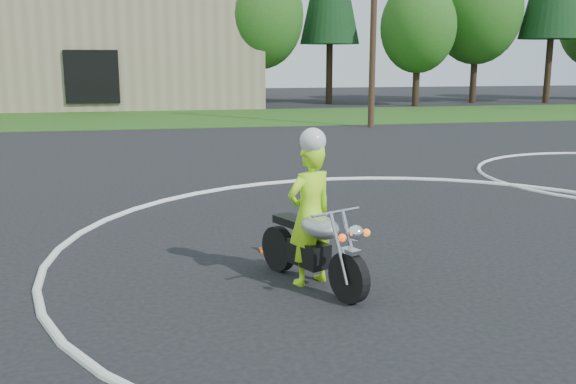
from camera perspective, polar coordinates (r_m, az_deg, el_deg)
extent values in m
plane|color=black|center=(8.31, 20.56, -10.41)|extent=(120.00, 120.00, 0.00)
cube|color=#1E4714|center=(33.89, -4.00, 6.66)|extent=(120.00, 10.00, 0.02)
torus|color=silver|center=(10.81, 12.27, -4.72)|extent=(12.12, 12.12, 0.12)
cylinder|color=black|center=(8.17, 5.44, -7.57)|extent=(0.40, 0.65, 0.66)
cylinder|color=black|center=(9.32, -0.86, -5.06)|extent=(0.40, 0.65, 0.66)
cube|color=black|center=(8.74, 1.86, -5.47)|extent=(0.53, 0.68, 0.33)
ellipsoid|color=#B8B7BC|center=(8.46, 2.79, -3.12)|extent=(0.66, 0.81, 0.31)
cube|color=black|center=(8.89, 0.57, -2.66)|extent=(0.54, 0.72, 0.11)
cylinder|color=silver|center=(8.06, 4.54, -4.97)|extent=(0.21, 0.38, 0.88)
cylinder|color=silver|center=(8.18, 5.60, -4.72)|extent=(0.21, 0.38, 0.88)
cube|color=silver|center=(8.05, 5.59, -5.25)|extent=(0.24, 0.28, 0.05)
cylinder|color=white|center=(8.15, 4.27, -1.80)|extent=(0.71, 0.36, 0.04)
sphere|color=white|center=(7.91, 6.05, -3.64)|extent=(0.20, 0.20, 0.20)
sphere|color=#FF490C|center=(7.81, 4.85, -4.08)|extent=(0.10, 0.10, 0.10)
sphere|color=orange|center=(8.07, 6.99, -3.61)|extent=(0.10, 0.10, 0.10)
cylinder|color=silver|center=(9.21, 1.03, -5.27)|extent=(0.45, 0.84, 0.09)
imported|color=#B0FF1A|center=(8.65, 1.96, -1.99)|extent=(0.84, 0.72, 1.95)
sphere|color=silver|center=(8.43, 2.22, 4.56)|extent=(0.35, 0.35, 0.35)
cone|color=#F5550C|center=(10.31, -1.86, -4.45)|extent=(0.22, 0.22, 0.30)
cube|color=#F5550C|center=(10.35, -1.86, -5.17)|extent=(0.24, 0.24, 0.03)
cube|color=black|center=(38.59, -17.04, 9.76)|extent=(3.00, 0.16, 3.00)
cylinder|color=#382619|center=(40.99, -2.47, 9.82)|extent=(0.44, 0.44, 3.24)
ellipsoid|color=#1E5116|center=(41.04, -2.52, 15.35)|extent=(5.40, 5.40, 6.48)
cylinder|color=#382619|center=(43.96, 3.69, 10.41)|extent=(0.44, 0.44, 3.96)
cylinder|color=#382619|center=(42.72, 11.31, 9.44)|extent=(0.44, 0.44, 2.88)
ellipsoid|color=#1E5116|center=(42.73, 11.51, 14.16)|extent=(4.80, 4.80, 5.76)
cylinder|color=#382619|center=(46.61, 16.16, 9.83)|extent=(0.44, 0.44, 3.60)
ellipsoid|color=#1E5116|center=(46.70, 16.48, 15.23)|extent=(6.00, 6.00, 7.20)
cylinder|color=#382619|center=(48.24, 22.11, 9.92)|extent=(0.44, 0.44, 4.32)
cylinder|color=#382619|center=(41.58, -8.21, 9.49)|extent=(0.44, 0.44, 2.88)
ellipsoid|color=#1E5116|center=(41.60, -8.36, 14.34)|extent=(4.80, 4.80, 5.76)
cylinder|color=#473321|center=(29.06, 7.63, 15.59)|extent=(0.28, 0.28, 10.00)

